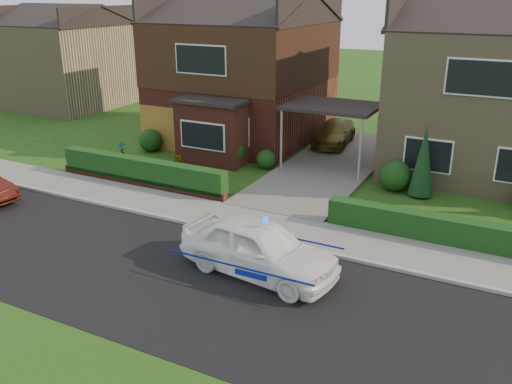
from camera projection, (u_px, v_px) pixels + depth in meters
The scene contains 23 objects.
ground at pixel (189, 281), 14.42m from camera, with size 120.00×120.00×0.00m, color #224512.
road at pixel (189, 281), 14.42m from camera, with size 60.00×6.00×0.02m, color black.
kerb at pixel (243, 235), 16.94m from camera, with size 60.00×0.16×0.12m, color #9E9993.
sidewalk at pixel (258, 223), 17.82m from camera, with size 60.00×2.00×0.10m, color slate.
driveway at pixel (330, 166), 23.57m from camera, with size 3.80×12.00×0.12m, color #666059.
house_left at pixel (244, 63), 27.14m from camera, with size 7.50×9.53×7.25m.
house_right at pixel (492, 83), 22.34m from camera, with size 7.50×8.06×7.25m.
carport_link at pixel (332, 107), 22.63m from camera, with size 3.80×3.00×2.77m.
garage_door at pixel (160, 128), 25.87m from camera, with size 2.20×0.10×2.10m, color brown.
dwarf_wall at pixel (140, 182), 21.25m from camera, with size 7.70×0.25×0.36m, color maroon.
hedge_left at pixel (143, 185), 21.44m from camera, with size 7.50×0.55×0.90m, color #113812.
hedge_right at pixel (447, 245), 16.41m from camera, with size 7.50×0.55×0.80m, color #113812.
shrub_left_far at pixel (150, 140), 25.77m from camera, with size 1.08×1.08×1.08m, color #113812.
shrub_left_mid at pixel (230, 151), 23.65m from camera, with size 1.32×1.32×1.32m, color #113812.
shrub_left_near at pixel (266, 159), 23.30m from camera, with size 0.84×0.84×0.84m, color #113812.
shrub_right_near at pixel (395, 176), 20.69m from camera, with size 1.20×1.20×1.20m, color #113812.
conifer_a at pixel (423, 163), 19.85m from camera, with size 0.90×0.90×2.60m, color black.
neighbour_left at pixel (68, 66), 35.37m from camera, with size 6.50×7.00×5.20m, color #97825C.
police_car at pixel (259, 248), 14.53m from camera, with size 4.11×4.67×1.69m.
driveway_car at pixel (334, 133), 26.59m from camera, with size 1.56×3.85×1.12m, color brown.
potted_plant_a at pixel (122, 150), 24.81m from camera, with size 0.40×0.27×0.77m, color gray.
potted_plant_b at pixel (177, 163), 22.94m from camera, with size 0.42×0.34×0.76m, color gray.
potted_plant_c at pixel (222, 184), 20.34m from camera, with size 0.48×0.48×0.85m, color gray.
Camera 1 is at (7.35, -10.48, 7.27)m, focal length 38.00 mm.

